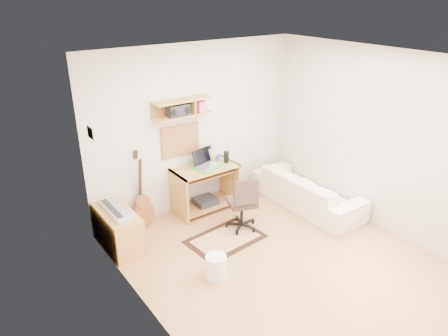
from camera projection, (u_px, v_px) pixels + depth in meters
floor at (279, 261)px, 5.48m from camera, size 3.60×4.00×0.01m
ceiling at (293, 59)px, 4.43m from camera, size 3.60×4.00×0.01m
back_wall at (196, 128)px, 6.45m from camera, size 3.60×0.01×2.60m
left_wall at (148, 215)px, 3.99m from camera, size 0.01×4.00×2.60m
right_wall at (378, 141)px, 5.92m from camera, size 0.01×4.00×2.60m
wall_shelf at (183, 108)px, 6.03m from camera, size 0.90×0.25×0.26m
cork_board at (180, 140)px, 6.32m from camera, size 0.64×0.03×0.49m
wall_photo at (91, 133)px, 4.95m from camera, size 0.02×0.20×0.15m
desk at (205, 188)px, 6.59m from camera, size 1.00×0.55×0.75m
laptop at (207, 159)px, 6.39m from camera, size 0.43×0.43×0.27m
speaker at (226, 157)px, 6.57m from camera, size 0.08×0.08×0.19m
desk_lamp at (210, 153)px, 6.60m from camera, size 0.10×0.10×0.29m
pencil_cup at (218, 157)px, 6.67m from camera, size 0.06×0.06×0.09m
boombox at (178, 110)px, 5.99m from camera, size 0.32×0.15×0.17m
rug at (225, 239)px, 5.93m from camera, size 1.11×0.79×0.01m
task_chair at (242, 202)px, 6.05m from camera, size 0.57×0.57×0.87m
cabinet at (118, 229)px, 5.68m from camera, size 0.40×0.90×0.55m
music_keyboard at (116, 209)px, 5.55m from camera, size 0.22×0.71×0.06m
guitar at (142, 190)px, 6.07m from camera, size 0.32×0.20×1.18m
waste_basket at (216, 267)px, 5.10m from camera, size 0.34×0.34×0.31m
printer at (241, 193)px, 7.08m from camera, size 0.44×0.35×0.17m
sofa at (308, 185)px, 6.70m from camera, size 0.56×1.92×0.75m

